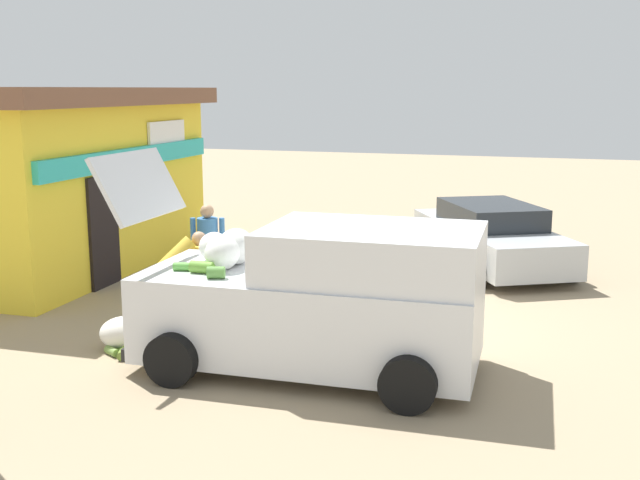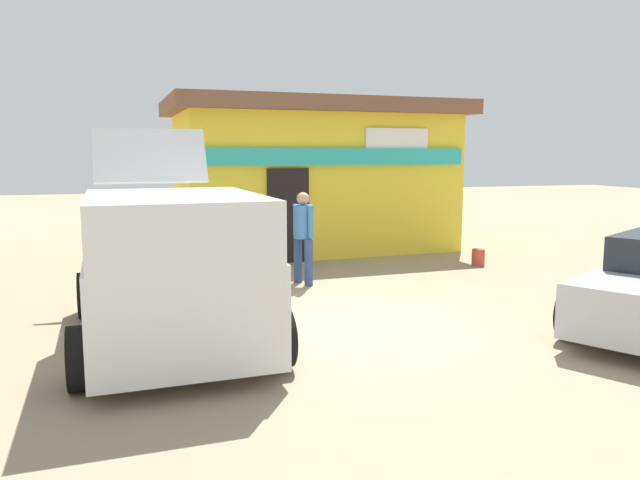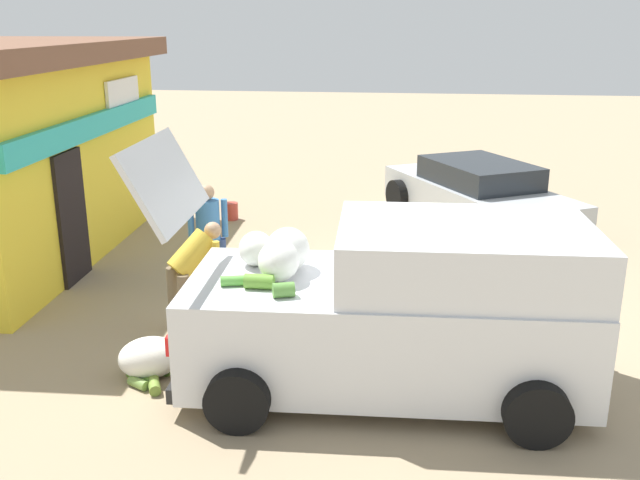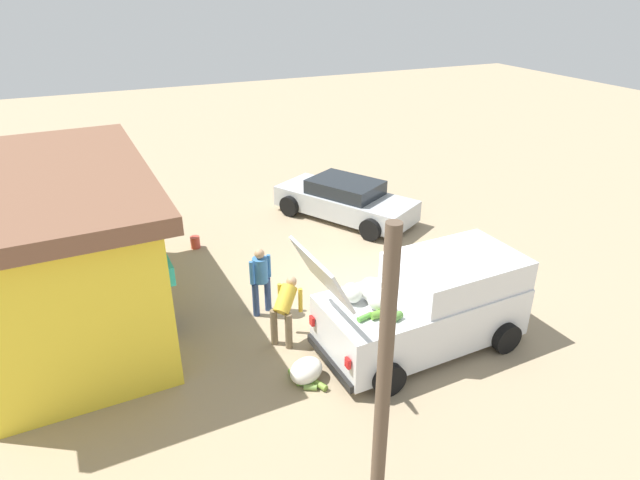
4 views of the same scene
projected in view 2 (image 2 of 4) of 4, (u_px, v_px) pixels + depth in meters
ground_plane at (349, 322)px, 8.42m from camera, size 60.00×60.00×0.00m
storefront_bar at (314, 174)px, 14.67m from camera, size 6.97×4.04×3.53m
delivery_van at (170, 268)px, 7.39m from camera, size 2.39×4.72×2.69m
vendor_standing at (303, 231)px, 10.74m from camera, size 0.43×0.55×1.63m
customer_bending at (235, 241)px, 10.29m from camera, size 0.72×0.73×1.38m
unloaded_banana_pile at (153, 281)px, 10.08m from camera, size 0.86×0.86×0.46m
paint_bucket at (478, 257)px, 12.64m from camera, size 0.27×0.27×0.34m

